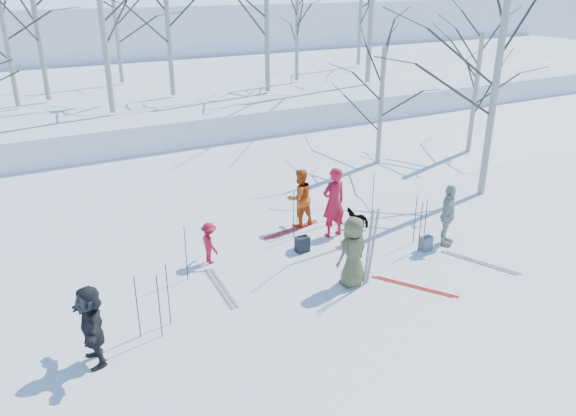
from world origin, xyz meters
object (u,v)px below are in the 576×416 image
dog (357,218)px  backpack_grey (426,243)px  skier_red_north (334,202)px  backpack_red (352,237)px  skier_redor_behind (300,198)px  skier_cream_east (448,215)px  skier_grey_west (91,325)px  backpack_dark (302,244)px  skier_red_seated (210,243)px  skier_olive_center (353,252)px

dog → backpack_grey: bearing=68.9°
skier_red_north → backpack_red: (0.14, -0.70, -0.76)m
backpack_red → skier_redor_behind: bearing=108.3°
backpack_grey → skier_cream_east: bearing=2.1°
skier_grey_west → backpack_dark: (5.55, 2.00, -0.58)m
skier_grey_west → dog: (7.65, 2.53, -0.50)m
skier_grey_west → skier_red_north: bearing=110.7°
skier_red_seated → skier_redor_behind: bearing=-77.8°
skier_cream_east → backpack_dark: size_ratio=4.11×
dog → backpack_grey: 2.14m
skier_cream_east → skier_redor_behind: bearing=97.3°
skier_olive_center → backpack_red: skier_olive_center is taller
skier_red_seated → skier_grey_west: 4.19m
backpack_red → skier_olive_center: bearing=-125.5°
skier_olive_center → skier_cream_east: (3.35, 0.51, -0.00)m
skier_olive_center → skier_cream_east: 3.39m
dog → backpack_grey: size_ratio=1.72×
dog → backpack_red: (-0.75, -0.80, -0.07)m
skier_cream_east → skier_olive_center: bearing=153.2°
skier_red_north → backpack_red: bearing=99.9°
skier_cream_east → dog: skier_cream_east is taller
skier_cream_east → backpack_red: (-2.13, 1.20, -0.61)m
skier_redor_behind → skier_red_seated: (-3.05, -0.87, -0.30)m
skier_red_seated → backpack_grey: size_ratio=2.77×
skier_redor_behind → skier_red_seated: bearing=11.7°
skier_redor_behind → backpack_red: bearing=104.0°
backpack_grey → backpack_red: bearing=139.9°
skier_cream_east → backpack_dark: 3.83m
skier_red_north → skier_redor_behind: size_ratio=1.17×
skier_redor_behind → skier_grey_west: bearing=24.4°
skier_red_north → skier_grey_west: size_ratio=1.24×
skier_redor_behind → backpack_grey: 3.64m
skier_olive_center → skier_cream_east: skier_olive_center is taller
skier_redor_behind → skier_grey_west: skier_redor_behind is taller
skier_red_seated → skier_grey_west: bearing=124.7°
skier_redor_behind → skier_red_seated: skier_redor_behind is taller
backpack_dark → backpack_grey: bearing=-28.0°
dog → skier_grey_west: bearing=-22.0°
skier_red_seated → skier_grey_west: (-3.28, -2.59, 0.25)m
skier_redor_behind → skier_grey_west: size_ratio=1.06×
skier_red_north → skier_cream_east: bearing=138.9°
dog → backpack_grey: dog is taller
dog → backpack_dark: size_ratio=1.63×
backpack_dark → skier_redor_behind: bearing=62.0°
backpack_grey → backpack_dark: size_ratio=0.95×
skier_redor_behind → dog: 1.71m
skier_olive_center → backpack_grey: 2.79m
skier_redor_behind → skier_red_seated: 3.19m
skier_red_seated → skier_grey_west: size_ratio=0.67×
skier_grey_west → dog: 8.08m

